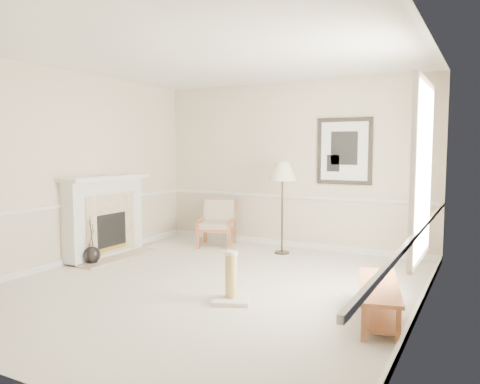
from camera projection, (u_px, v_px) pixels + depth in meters
name	position (u px, v px, depth m)	size (l,w,h in m)	color
ground	(209.00, 286.00, 5.95)	(5.50, 5.50, 0.00)	silver
room	(221.00, 139.00, 5.78)	(5.04, 5.54, 2.92)	beige
fireplace	(105.00, 217.00, 7.52)	(0.64, 1.64, 1.31)	white
floor_vase	(92.00, 255.00, 7.05)	(0.26, 0.26, 0.75)	black
armchair	(218.00, 221.00, 8.44)	(0.80, 0.83, 0.82)	brown
floor_lamp	(283.00, 174.00, 7.68)	(0.54, 0.54, 1.52)	black
bench	(379.00, 296.00, 4.75)	(0.69, 1.36, 0.37)	brown
scratching_post	(231.00, 286.00, 5.31)	(0.54, 0.54, 0.59)	silver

